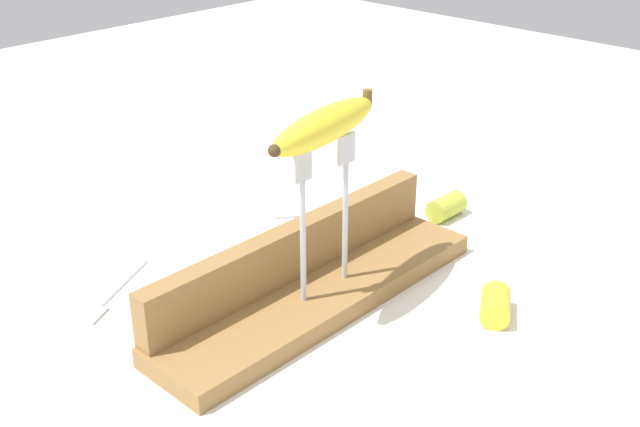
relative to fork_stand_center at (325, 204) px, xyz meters
The scene contains 9 objects.
ground_plane 0.14m from the fork_stand_center, 90.00° to the left, with size 3.00×3.00×0.00m, color white.
wooden_board 0.13m from the fork_stand_center, 90.00° to the left, with size 0.48×0.12×0.03m, color olive.
board_backstop 0.10m from the fork_stand_center, 90.00° to the left, with size 0.47×0.03×0.07m, color olive.
fork_stand_center is the anchor object (origin of this frame).
banana_raised_center 0.10m from the fork_stand_center, behind, with size 0.20×0.07×0.04m.
fork_fallen_near 0.30m from the fork_stand_center, 65.42° to the left, with size 0.14×0.11×0.01m.
fork_fallen_far 0.31m from the fork_stand_center, 131.05° to the left, with size 0.15×0.09×0.01m.
banana_chunk_near 0.34m from the fork_stand_center, ahead, with size 0.06×0.04×0.04m.
banana_chunk_far 0.24m from the fork_stand_center, 53.60° to the right, with size 0.07×0.06×0.04m.
Camera 1 is at (-0.61, -0.58, 0.54)m, focal length 44.22 mm.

